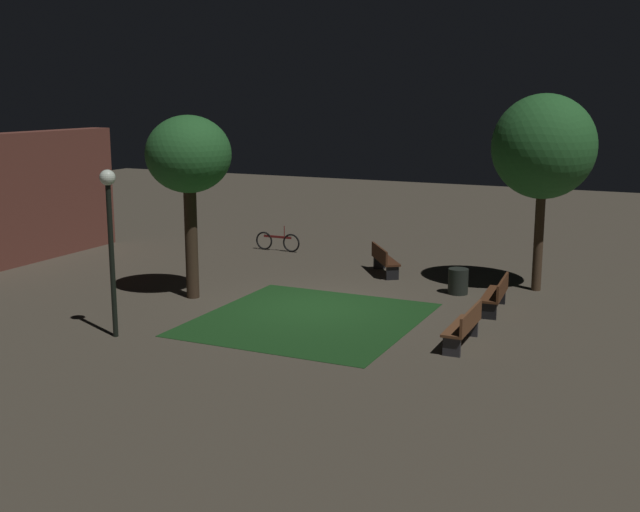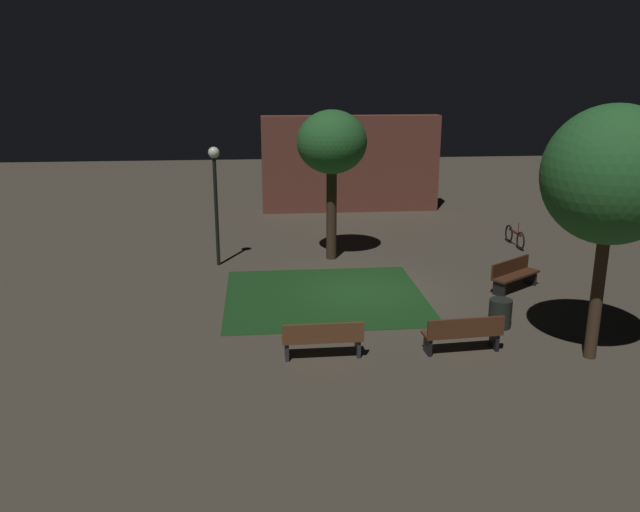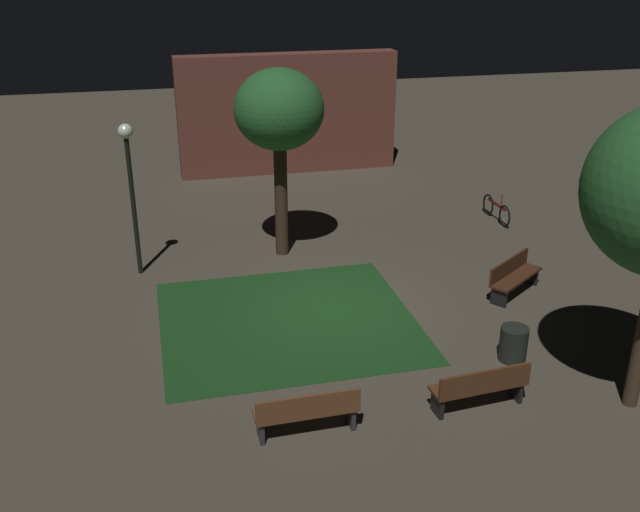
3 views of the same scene
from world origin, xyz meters
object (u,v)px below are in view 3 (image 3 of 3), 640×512
object	(u,v)px
lamp_post_plaza_west	(130,172)
bicycle	(496,210)
trash_bin	(513,344)
bench_near_trees	(481,386)
bench_by_lamp	(513,275)
bench_lawn_edge	(307,411)
tree_tall_center	(279,113)

from	to	relation	value
lamp_post_plaza_west	bicycle	bearing A→B (deg)	7.48
trash_bin	bicycle	xyz separation A→B (m)	(3.38, 7.55, -0.02)
lamp_post_plaza_west	bicycle	distance (m)	11.03
bench_near_trees	bicycle	world-z (taller)	bicycle
bench_by_lamp	trash_bin	distance (m)	3.14
lamp_post_plaza_west	trash_bin	bearing A→B (deg)	-40.08
bench_near_trees	bench_by_lamp	size ratio (longest dim) A/B	1.05
lamp_post_plaza_west	trash_bin	distance (m)	9.83
bench_lawn_edge	bicycle	size ratio (longest dim) A/B	1.03
trash_bin	bicycle	size ratio (longest dim) A/B	0.41
bicycle	trash_bin	bearing A→B (deg)	-114.14
bicycle	tree_tall_center	bearing A→B (deg)	-171.77
lamp_post_plaza_west	trash_bin	size ratio (longest dim) A/B	5.37
bench_near_trees	trash_bin	size ratio (longest dim) A/B	2.53
bench_near_trees	tree_tall_center	bearing A→B (deg)	104.79
bench_lawn_edge	trash_bin	xyz separation A→B (m)	(4.59, 1.41, -0.12)
lamp_post_plaza_west	bench_near_trees	bearing A→B (deg)	-51.97
bench_near_trees	trash_bin	bearing A→B (deg)	45.21
bench_by_lamp	trash_bin	bearing A→B (deg)	-117.46
bench_lawn_edge	bicycle	xyz separation A→B (m)	(7.97, 8.95, -0.14)
bench_by_lamp	bicycle	world-z (taller)	bicycle
bench_near_trees	lamp_post_plaza_west	distance (m)	9.84
bench_near_trees	bench_by_lamp	xyz separation A→B (m)	(2.84, 4.19, 0.00)
bench_near_trees	bench_by_lamp	distance (m)	5.06
bench_by_lamp	tree_tall_center	size ratio (longest dim) A/B	0.35
bench_by_lamp	bicycle	bearing A→B (deg)	67.88
tree_tall_center	lamp_post_plaza_west	xyz separation A→B (m)	(-3.80, -0.41, -1.18)
trash_bin	bicycle	distance (m)	8.27
tree_tall_center	bicycle	xyz separation A→B (m)	(6.88, 1.00, -3.53)
tree_tall_center	bench_near_trees	bearing A→B (deg)	-75.21
bench_lawn_edge	bicycle	distance (m)	11.99
lamp_post_plaza_west	bicycle	xyz separation A→B (m)	(10.68, 1.40, -2.35)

